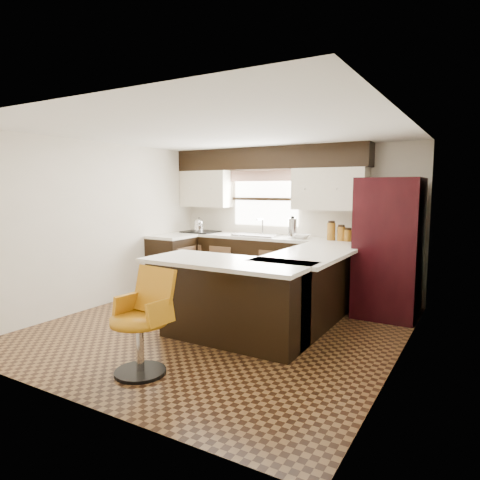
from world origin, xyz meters
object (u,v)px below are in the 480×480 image
Objects in this scene: peninsula_long at (308,290)px; refrigerator at (389,248)px; peninsula_return at (233,303)px; bar_chair at (139,323)px.

peninsula_long is 1.30m from refrigerator.
refrigerator is (0.78, 0.92, 0.48)m from peninsula_long.
refrigerator reaches higher than peninsula_return.
peninsula_return is 2.35m from refrigerator.
bar_chair is (-0.30, -1.18, 0.04)m from peninsula_return.
refrigerator reaches higher than peninsula_long.
peninsula_long is at bearing 74.75° from bar_chair.
bar_chair reaches higher than peninsula_return.
peninsula_long is 1.04× the size of refrigerator.
peninsula_return is 1.67× the size of bar_chair.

